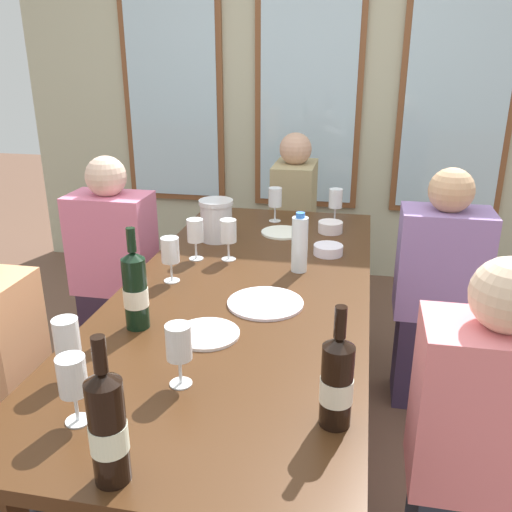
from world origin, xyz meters
TOP-DOWN VIEW (x-y plane):
  - ground_plane at (0.00, 0.00)m, footprint 12.00×12.00m
  - back_wall_with_windows at (0.00, 2.05)m, footprint 4.10×0.10m
  - dining_table at (0.00, 0.00)m, footprint 0.90×2.12m
  - white_plate_0 at (0.10, -0.12)m, footprint 0.26×0.26m
  - white_plate_1 at (0.04, 0.66)m, footprint 0.20×0.20m
  - white_plate_2 at (-0.04, -0.37)m, footprint 0.20×0.20m
  - metal_pitcher at (-0.24, 0.51)m, footprint 0.16×0.16m
  - wine_bottle_0 at (-0.06, -0.99)m, footprint 0.08×0.08m
  - wine_bottle_1 at (0.37, -0.72)m, footprint 0.08×0.08m
  - wine_bottle_2 at (-0.27, -0.35)m, footprint 0.08×0.08m
  - tasting_bowl_0 at (-0.34, 0.94)m, footprint 0.11×0.11m
  - tasting_bowl_1 at (0.26, 0.73)m, footprint 0.12×0.12m
  - tasting_bowl_2 at (0.27, 0.42)m, footprint 0.13×0.13m
  - water_bottle at (0.17, 0.21)m, footprint 0.06×0.06m
  - wine_glass_0 at (-0.29, 0.01)m, footprint 0.07×0.07m
  - wine_glass_1 at (-0.03, 0.85)m, footprint 0.07×0.07m
  - wine_glass_2 at (-0.33, -0.66)m, footprint 0.07×0.07m
  - wine_glass_3 at (-0.23, -0.83)m, footprint 0.07×0.07m
  - wine_glass_4 at (0.27, 0.89)m, footprint 0.07×0.07m
  - wine_glass_5 at (-0.13, 0.28)m, footprint 0.07×0.07m
  - wine_glass_6 at (-0.04, -0.63)m, footprint 0.07×0.07m
  - wine_glass_7 at (-0.26, 0.26)m, footprint 0.07×0.07m
  - seated_person_0 at (-0.76, 0.51)m, footprint 0.38×0.24m
  - seated_person_1 at (0.76, 0.54)m, footprint 0.38×0.24m
  - seated_person_3 at (0.76, -0.52)m, footprint 0.38×0.24m
  - seated_person_4 at (0.00, 1.41)m, footprint 0.24×0.38m

SIDE VIEW (x-z plane):
  - ground_plane at x=0.00m, z-range 0.00..0.00m
  - seated_person_0 at x=-0.76m, z-range -0.03..1.08m
  - seated_person_1 at x=0.76m, z-range -0.03..1.08m
  - seated_person_3 at x=0.76m, z-range -0.03..1.08m
  - seated_person_4 at x=0.00m, z-range -0.03..1.08m
  - dining_table at x=0.00m, z-range 0.29..1.03m
  - white_plate_0 at x=0.10m, z-range 0.74..0.75m
  - white_plate_1 at x=0.04m, z-range 0.74..0.75m
  - white_plate_2 at x=-0.04m, z-range 0.74..0.75m
  - tasting_bowl_0 at x=-0.34m, z-range 0.74..0.78m
  - tasting_bowl_2 at x=0.27m, z-range 0.74..0.78m
  - tasting_bowl_1 at x=0.26m, z-range 0.74..0.79m
  - metal_pitcher at x=-0.24m, z-range 0.74..0.93m
  - water_bottle at x=0.17m, z-range 0.73..0.97m
  - wine_bottle_1 at x=0.37m, z-range 0.70..1.01m
  - wine_glass_4 at x=0.27m, z-range 0.77..0.94m
  - wine_glass_2 at x=-0.33m, z-range 0.77..0.94m
  - wine_glass_1 at x=-0.03m, z-range 0.77..0.94m
  - wine_glass_6 at x=-0.04m, z-range 0.77..0.94m
  - wine_glass_0 at x=-0.29m, z-range 0.77..0.95m
  - wine_glass_3 at x=-0.23m, z-range 0.77..0.95m
  - wine_glass_5 at x=-0.13m, z-range 0.77..0.95m
  - wine_glass_7 at x=-0.26m, z-range 0.77..0.95m
  - wine_bottle_2 at x=-0.27m, z-range 0.70..1.03m
  - wine_bottle_0 at x=-0.06m, z-range 0.70..1.03m
  - back_wall_with_windows at x=0.00m, z-range 0.00..2.90m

